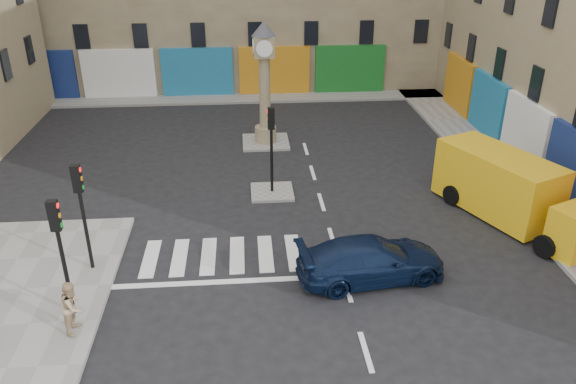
{
  "coord_description": "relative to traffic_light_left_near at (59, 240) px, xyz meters",
  "views": [
    {
      "loc": [
        -3.07,
        -13.6,
        10.63
      ],
      "look_at": [
        -1.64,
        3.99,
        2.0
      ],
      "focal_mm": 35.0,
      "sensor_mm": 36.0,
      "label": 1
    }
  ],
  "objects": [
    {
      "name": "ground",
      "position": [
        8.3,
        -0.2,
        -2.62
      ],
      "size": [
        120.0,
        120.0,
        0.0
      ],
      "primitive_type": "plane",
      "color": "black",
      "rests_on": "ground"
    },
    {
      "name": "sidewalk_right",
      "position": [
        17.0,
        9.8,
        -2.55
      ],
      "size": [
        2.6,
        30.0,
        0.15
      ],
      "primitive_type": "cube",
      "color": "gray",
      "rests_on": "ground"
    },
    {
      "name": "sidewalk_far",
      "position": [
        4.3,
        22.0,
        -2.55
      ],
      "size": [
        32.0,
        2.4,
        0.15
      ],
      "primitive_type": "cube",
      "color": "gray",
      "rests_on": "ground"
    },
    {
      "name": "island_near",
      "position": [
        6.3,
        7.8,
        -2.56
      ],
      "size": [
        1.8,
        1.8,
        0.12
      ],
      "primitive_type": "cube",
      "color": "gray",
      "rests_on": "ground"
    },
    {
      "name": "island_far",
      "position": [
        6.3,
        13.8,
        -2.56
      ],
      "size": [
        2.4,
        2.4,
        0.12
      ],
      "primitive_type": "cube",
      "color": "gray",
      "rests_on": "ground"
    },
    {
      "name": "traffic_light_left_near",
      "position": [
        0.0,
        0.0,
        0.0
      ],
      "size": [
        0.28,
        0.22,
        3.7
      ],
      "color": "black",
      "rests_on": "sidewalk_left"
    },
    {
      "name": "traffic_light_left_far",
      "position": [
        0.0,
        2.4,
        0.0
      ],
      "size": [
        0.28,
        0.22,
        3.7
      ],
      "color": "black",
      "rests_on": "sidewalk_left"
    },
    {
      "name": "traffic_light_island",
      "position": [
        6.3,
        7.8,
        -0.03
      ],
      "size": [
        0.28,
        0.22,
        3.7
      ],
      "color": "black",
      "rests_on": "island_near"
    },
    {
      "name": "clock_pillar",
      "position": [
        6.3,
        13.8,
        0.93
      ],
      "size": [
        1.2,
        1.2,
        6.1
      ],
      "color": "#8F7E5E",
      "rests_on": "island_far"
    },
    {
      "name": "navy_sedan",
      "position": [
        9.16,
        1.26,
        -1.92
      ],
      "size": [
        5.07,
        2.64,
        1.41
      ],
      "primitive_type": "imported",
      "rotation": [
        0.0,
        0.0,
        1.71
      ],
      "color": "black",
      "rests_on": "ground"
    },
    {
      "name": "yellow_van",
      "position": [
        15.33,
        4.83,
        -1.39
      ],
      "size": [
        4.58,
        7.05,
        2.48
      ],
      "rotation": [
        0.0,
        0.0,
        0.41
      ],
      "color": "gold",
      "rests_on": "ground"
    },
    {
      "name": "pedestrian_tan",
      "position": [
        0.3,
        -0.79,
        -1.68
      ],
      "size": [
        0.71,
        0.85,
        1.59
      ],
      "primitive_type": "imported",
      "rotation": [
        0.0,
        0.0,
        1.42
      ],
      "color": "tan",
      "rests_on": "sidewalk_left"
    }
  ]
}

